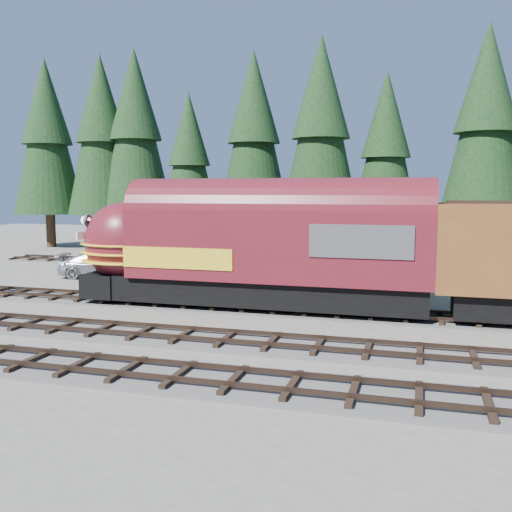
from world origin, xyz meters
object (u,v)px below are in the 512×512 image
(depot, at_px, (305,239))
(locomotive, at_px, (240,252))
(pickup_truck_b, at_px, (102,265))
(pickup_truck_a, at_px, (164,270))
(caboose, at_px, (203,231))

(depot, relative_size, locomotive, 0.71)
(locomotive, height_order, pickup_truck_b, locomotive)
(pickup_truck_a, xyz_separation_m, pickup_truck_b, (-5.35, 1.82, -0.13))
(locomotive, distance_m, pickup_truck_a, 8.46)
(locomotive, xyz_separation_m, caboose, (-7.43, 14.00, -0.08))
(depot, xyz_separation_m, pickup_truck_b, (-13.83, 0.40, -2.14))
(locomotive, distance_m, pickup_truck_b, 13.86)
(pickup_truck_a, bearing_deg, locomotive, -123.20)
(caboose, xyz_separation_m, pickup_truck_b, (-4.42, -7.10, -1.90))
(caboose, distance_m, pickup_truck_a, 9.14)
(depot, relative_size, pickup_truck_a, 1.87)
(locomotive, height_order, caboose, caboose)
(pickup_truck_a, distance_m, pickup_truck_b, 5.65)
(pickup_truck_a, relative_size, pickup_truck_b, 1.20)
(locomotive, bearing_deg, pickup_truck_a, 142.02)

